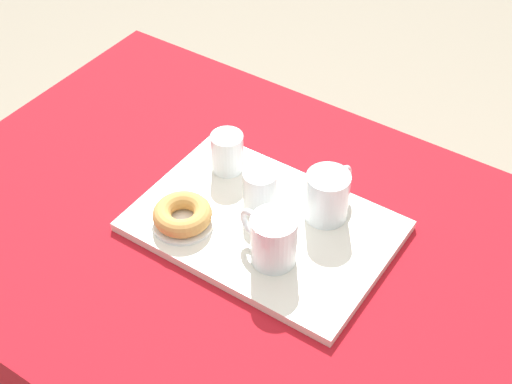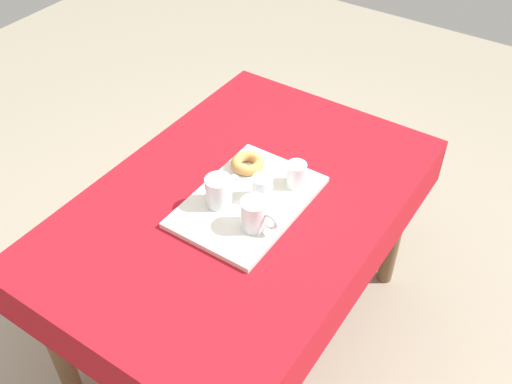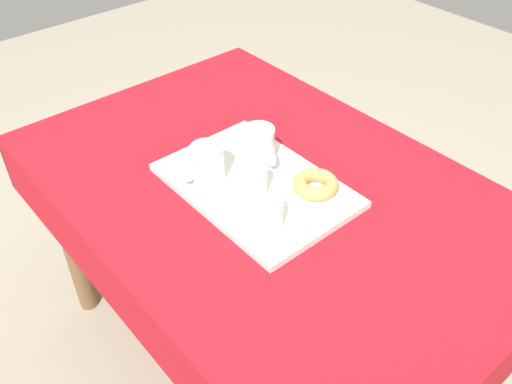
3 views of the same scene
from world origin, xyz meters
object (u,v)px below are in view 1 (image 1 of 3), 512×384
at_px(tea_mug_left, 273,240).
at_px(sugar_donut_left, 182,214).
at_px(dining_table, 251,270).
at_px(water_glass_far, 227,154).
at_px(serving_tray, 264,226).
at_px(tea_mug_right, 328,197).
at_px(water_glass_near, 260,192).
at_px(donut_plate_left, 183,222).

bearing_deg(tea_mug_left, sugar_donut_left, 6.47).
height_order(dining_table, water_glass_far, water_glass_far).
xyz_separation_m(serving_tray, tea_mug_left, (-0.06, 0.06, 0.06)).
relative_size(tea_mug_right, water_glass_near, 1.50).
height_order(serving_tray, tea_mug_right, tea_mug_right).
height_order(dining_table, sugar_donut_left, sugar_donut_left).
bearing_deg(tea_mug_left, serving_tray, -46.15).
bearing_deg(water_glass_near, donut_plate_left, 52.17).
xyz_separation_m(tea_mug_left, donut_plate_left, (0.18, 0.02, -0.04)).
bearing_deg(water_glass_near, dining_table, 109.53).
xyz_separation_m(serving_tray, water_glass_near, (0.03, -0.03, 0.05)).
bearing_deg(donut_plate_left, water_glass_near, -127.83).
height_order(water_glass_near, sugar_donut_left, water_glass_near).
height_order(tea_mug_left, water_glass_far, tea_mug_left).
xyz_separation_m(dining_table, serving_tray, (-0.01, -0.03, 0.10)).
relative_size(dining_table, sugar_donut_left, 11.95).
height_order(tea_mug_left, tea_mug_right, same).
bearing_deg(water_glass_far, sugar_donut_left, 97.12).
xyz_separation_m(tea_mug_left, water_glass_far, (0.21, -0.15, -0.01)).
height_order(tea_mug_left, donut_plate_left, tea_mug_left).
bearing_deg(water_glass_near, water_glass_far, -25.43).
height_order(tea_mug_right, water_glass_near, tea_mug_right).
bearing_deg(serving_tray, sugar_donut_left, 34.75).
xyz_separation_m(tea_mug_left, tea_mug_right, (-0.02, -0.15, 0.00)).
xyz_separation_m(dining_table, donut_plate_left, (0.12, 0.05, 0.11)).
xyz_separation_m(water_glass_near, donut_plate_left, (0.09, 0.12, -0.03)).
relative_size(tea_mug_right, water_glass_far, 1.50).
xyz_separation_m(serving_tray, water_glass_far, (0.14, -0.09, 0.05)).
distance_m(tea_mug_right, water_glass_far, 0.23).
relative_size(water_glass_near, donut_plate_left, 0.71).
bearing_deg(donut_plate_left, tea_mug_right, -141.01).
relative_size(tea_mug_left, sugar_donut_left, 1.12).
xyz_separation_m(dining_table, water_glass_near, (0.02, -0.07, 0.14)).
height_order(serving_tray, tea_mug_left, tea_mug_left).
relative_size(water_glass_far, donut_plate_left, 0.71).
distance_m(dining_table, tea_mug_right, 0.21).
bearing_deg(tea_mug_left, water_glass_far, -36.43).
distance_m(tea_mug_right, donut_plate_left, 0.27).
xyz_separation_m(water_glass_far, donut_plate_left, (-0.02, 0.17, -0.03)).
relative_size(tea_mug_right, donut_plate_left, 1.07).
distance_m(tea_mug_right, water_glass_near, 0.13).
xyz_separation_m(tea_mug_right, water_glass_near, (0.12, 0.05, -0.01)).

